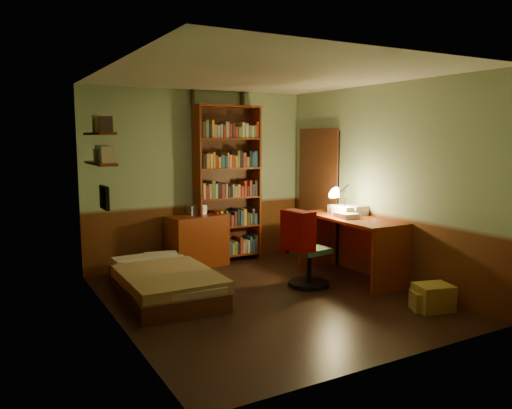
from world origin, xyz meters
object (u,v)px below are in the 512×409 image
cardboard_box_a (433,297)px  cardboard_box_b (426,301)px  desk_lamp (345,195)px  office_chair (309,252)px  desk (351,248)px  dresser (198,241)px  mini_stereo (196,210)px  bookshelf (227,185)px  bed (164,273)px

cardboard_box_a → cardboard_box_b: (-0.08, 0.04, -0.04)m
desk_lamp → office_chair: 1.02m
desk → office_chair: 0.71m
dresser → cardboard_box_b: bearing=-72.5°
office_chair → cardboard_box_b: 1.55m
desk → office_chair: office_chair is taller
mini_stereo → desk: mini_stereo is taller
dresser → desk_lamp: size_ratio=1.60×
bookshelf → dresser: bearing=-171.6°
mini_stereo → office_chair: mini_stereo is taller
desk_lamp → cardboard_box_a: bearing=-114.1°
mini_stereo → bookshelf: bookshelf is taller
cardboard_box_a → cardboard_box_b: bearing=153.5°
bed → desk_lamp: bearing=-4.2°
mini_stereo → bookshelf: size_ratio=0.11×
bed → desk_lamp: desk_lamp is taller
bookshelf → cardboard_box_a: bearing=-72.7°
bed → mini_stereo: size_ratio=7.24×
cardboard_box_b → mini_stereo: bearing=114.7°
cardboard_box_b → office_chair: bearing=113.2°
bookshelf → desk: size_ratio=1.51×
desk_lamp → cardboard_box_b: 1.91m
dresser → desk: bearing=-53.6°
office_chair → cardboard_box_a: (0.67, -1.43, -0.31)m
bed → cardboard_box_b: bed is taller
desk_lamp → cardboard_box_a: 1.92m
cardboard_box_a → office_chair: bearing=115.2°
bookshelf → cardboard_box_a: (1.01, -3.12, -1.04)m
bookshelf → cardboard_box_b: size_ratio=7.92×
bookshelf → desk: (1.04, -1.67, -0.77)m
mini_stereo → office_chair: 1.96m
bed → cardboard_box_a: (2.43, -1.98, -0.13)m
desk_lamp → cardboard_box_b: size_ratio=1.79×
mini_stereo → cardboard_box_b: mini_stereo is taller
bookshelf → office_chair: bookshelf is taller
mini_stereo → desk: (1.54, -1.71, -0.42)m
mini_stereo → dresser: bearing=-112.1°
desk → cardboard_box_b: 1.46m
desk → cardboard_box_b: size_ratio=5.23×
mini_stereo → desk: 2.34m
dresser → cardboard_box_a: bearing=-71.6°
bookshelf → desk: 2.11m
dresser → cardboard_box_a: (1.55, -3.03, -0.24)m
bed → office_chair: office_chair is taller
desk_lamp → cardboard_box_a: (-0.08, -1.66, -0.97)m
desk → dresser: bearing=136.2°
bed → office_chair: bearing=-14.2°
desk → desk_lamp: (0.04, 0.20, 0.69)m
dresser → desk: desk is taller
bookshelf → office_chair: (0.34, -1.69, -0.74)m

